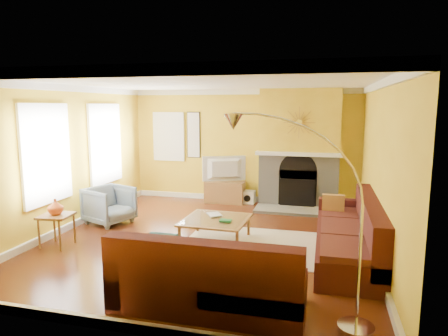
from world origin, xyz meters
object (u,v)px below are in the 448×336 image
(media_console, at_px, (225,192))
(side_table, at_px, (57,230))
(arc_lamp, at_px, (300,223))
(coffee_table, at_px, (216,230))
(sectional_sofa, at_px, (269,233))
(armchair, at_px, (109,205))

(media_console, xyz_separation_m, side_table, (-1.97, -3.62, 0.01))
(side_table, height_order, arc_lamp, arc_lamp)
(coffee_table, distance_m, media_console, 2.85)
(side_table, bearing_deg, sectional_sofa, 2.55)
(media_console, bearing_deg, arc_lamp, -67.70)
(sectional_sofa, height_order, armchair, sectional_sofa)
(media_console, bearing_deg, sectional_sofa, -65.92)
(coffee_table, height_order, arc_lamp, arc_lamp)
(armchair, height_order, side_table, armchair)
(armchair, bearing_deg, coffee_table, -83.25)
(armchair, xyz_separation_m, side_table, (-0.17, -1.39, -0.10))
(coffee_table, relative_size, side_table, 1.99)
(sectional_sofa, bearing_deg, side_table, -177.45)
(arc_lamp, bearing_deg, media_console, 112.30)
(coffee_table, height_order, side_table, side_table)
(coffee_table, height_order, armchair, armchair)
(sectional_sofa, bearing_deg, armchair, 159.81)
(media_console, bearing_deg, side_table, -118.61)
(side_table, relative_size, arc_lamp, 0.24)
(media_console, distance_m, side_table, 4.12)
(sectional_sofa, xyz_separation_m, arc_lamp, (0.53, -1.61, 0.67))
(coffee_table, distance_m, side_table, 2.65)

